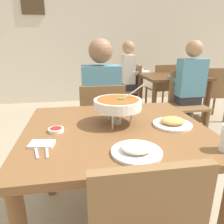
{
  "coord_description": "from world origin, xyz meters",
  "views": [
    {
      "loc": [
        -0.22,
        -1.17,
        1.26
      ],
      "look_at": [
        0.0,
        0.15,
        0.82
      ],
      "focal_mm": 33.57,
      "sensor_mm": 36.0,
      "label": 1
    }
  ],
  "objects_px": {
    "chair_bg_middle": "(132,86)",
    "chair_bg_right": "(214,91)",
    "chair_bg_left": "(186,99)",
    "dining_table_far": "(173,84)",
    "dining_table_main": "(116,144)",
    "rice_plate": "(137,150)",
    "chair_bg_corner": "(162,85)",
    "patron_bg_middle": "(130,73)",
    "diner_main": "(101,99)",
    "curry_bowl": "(118,104)",
    "appetizer_plate": "(172,123)",
    "patron_bg_left": "(189,83)",
    "chair_diner_main": "(102,122)",
    "sauce_dish": "(56,130)"
  },
  "relations": [
    {
      "from": "chair_bg_middle",
      "to": "chair_bg_right",
      "type": "height_order",
      "value": "same"
    },
    {
      "from": "chair_bg_left",
      "to": "dining_table_far",
      "type": "bearing_deg",
      "value": 85.11
    },
    {
      "from": "dining_table_main",
      "to": "dining_table_far",
      "type": "relative_size",
      "value": 1.11
    },
    {
      "from": "chair_bg_middle",
      "to": "chair_bg_right",
      "type": "distance_m",
      "value": 1.41
    },
    {
      "from": "dining_table_far",
      "to": "rice_plate",
      "type": "bearing_deg",
      "value": -118.71
    },
    {
      "from": "chair_bg_left",
      "to": "chair_bg_corner",
      "type": "distance_m",
      "value": 1.06
    },
    {
      "from": "chair_bg_middle",
      "to": "patron_bg_middle",
      "type": "height_order",
      "value": "patron_bg_middle"
    },
    {
      "from": "chair_bg_middle",
      "to": "dining_table_far",
      "type": "bearing_deg",
      "value": -44.16
    },
    {
      "from": "diner_main",
      "to": "curry_bowl",
      "type": "height_order",
      "value": "diner_main"
    },
    {
      "from": "patron_bg_middle",
      "to": "rice_plate",
      "type": "bearing_deg",
      "value": -103.51
    },
    {
      "from": "curry_bowl",
      "to": "appetizer_plate",
      "type": "distance_m",
      "value": 0.36
    },
    {
      "from": "patron_bg_left",
      "to": "chair_diner_main",
      "type": "bearing_deg",
      "value": -151.38
    },
    {
      "from": "sauce_dish",
      "to": "patron_bg_middle",
      "type": "relative_size",
      "value": 0.07
    },
    {
      "from": "chair_diner_main",
      "to": "rice_plate",
      "type": "relative_size",
      "value": 3.75
    },
    {
      "from": "diner_main",
      "to": "curry_bowl",
      "type": "xyz_separation_m",
      "value": [
        0.02,
        -0.75,
        0.15
      ]
    },
    {
      "from": "sauce_dish",
      "to": "dining_table_far",
      "type": "height_order",
      "value": "sauce_dish"
    },
    {
      "from": "chair_bg_right",
      "to": "patron_bg_middle",
      "type": "relative_size",
      "value": 0.69
    },
    {
      "from": "diner_main",
      "to": "dining_table_far",
      "type": "distance_m",
      "value": 1.8
    },
    {
      "from": "curry_bowl",
      "to": "chair_bg_right",
      "type": "xyz_separation_m",
      "value": [
        1.99,
        1.84,
        -0.39
      ]
    },
    {
      "from": "chair_bg_right",
      "to": "dining_table_far",
      "type": "bearing_deg",
      "value": 170.35
    },
    {
      "from": "chair_diner_main",
      "to": "diner_main",
      "type": "height_order",
      "value": "diner_main"
    },
    {
      "from": "curry_bowl",
      "to": "chair_bg_right",
      "type": "bearing_deg",
      "value": 42.84
    },
    {
      "from": "chair_bg_corner",
      "to": "chair_bg_right",
      "type": "bearing_deg",
      "value": -44.75
    },
    {
      "from": "patron_bg_left",
      "to": "chair_bg_corner",
      "type": "bearing_deg",
      "value": 86.85
    },
    {
      "from": "dining_table_main",
      "to": "rice_plate",
      "type": "relative_size",
      "value": 4.61
    },
    {
      "from": "dining_table_main",
      "to": "dining_table_far",
      "type": "distance_m",
      "value": 2.42
    },
    {
      "from": "chair_bg_left",
      "to": "chair_bg_middle",
      "type": "distance_m",
      "value": 1.19
    },
    {
      "from": "sauce_dish",
      "to": "diner_main",
      "type": "bearing_deg",
      "value": 66.53
    },
    {
      "from": "chair_diner_main",
      "to": "rice_plate",
      "type": "distance_m",
      "value": 1.15
    },
    {
      "from": "chair_diner_main",
      "to": "chair_bg_middle",
      "type": "xyz_separation_m",
      "value": [
        0.77,
        1.78,
        0.0
      ]
    },
    {
      "from": "chair_diner_main",
      "to": "dining_table_far",
      "type": "distance_m",
      "value": 1.82
    },
    {
      "from": "diner_main",
      "to": "rice_plate",
      "type": "distance_m",
      "value": 1.15
    },
    {
      "from": "diner_main",
      "to": "chair_bg_corner",
      "type": "height_order",
      "value": "diner_main"
    },
    {
      "from": "chair_bg_left",
      "to": "chair_bg_right",
      "type": "xyz_separation_m",
      "value": [
        0.73,
        0.42,
        0.0
      ]
    },
    {
      "from": "sauce_dish",
      "to": "patron_bg_middle",
      "type": "bearing_deg",
      "value": 67.13
    },
    {
      "from": "chair_bg_middle",
      "to": "curry_bowl",
      "type": "bearing_deg",
      "value": -106.62
    },
    {
      "from": "dining_table_far",
      "to": "patron_bg_middle",
      "type": "distance_m",
      "value": 0.82
    },
    {
      "from": "chair_bg_left",
      "to": "appetizer_plate",
      "type": "bearing_deg",
      "value": -121.43
    },
    {
      "from": "chair_bg_middle",
      "to": "chair_bg_right",
      "type": "bearing_deg",
      "value": -27.9
    },
    {
      "from": "chair_bg_middle",
      "to": "chair_bg_left",
      "type": "bearing_deg",
      "value": -64.57
    },
    {
      "from": "dining_table_far",
      "to": "diner_main",
      "type": "bearing_deg",
      "value": -137.69
    },
    {
      "from": "sauce_dish",
      "to": "chair_diner_main",
      "type": "bearing_deg",
      "value": 65.67
    },
    {
      "from": "sauce_dish",
      "to": "chair_bg_corner",
      "type": "xyz_separation_m",
      "value": [
        1.72,
        2.56,
        -0.27
      ]
    },
    {
      "from": "dining_table_main",
      "to": "appetizer_plate",
      "type": "relative_size",
      "value": 4.61
    },
    {
      "from": "chair_diner_main",
      "to": "chair_bg_right",
      "type": "relative_size",
      "value": 1.0
    },
    {
      "from": "chair_bg_corner",
      "to": "chair_diner_main",
      "type": "bearing_deg",
      "value": -127.65
    },
    {
      "from": "diner_main",
      "to": "patron_bg_left",
      "type": "relative_size",
      "value": 1.0
    },
    {
      "from": "patron_bg_middle",
      "to": "curry_bowl",
      "type": "bearing_deg",
      "value": -105.83
    },
    {
      "from": "rice_plate",
      "to": "patron_bg_middle",
      "type": "xyz_separation_m",
      "value": [
        0.7,
        2.92,
        -0.05
      ]
    },
    {
      "from": "diner_main",
      "to": "chair_bg_right",
      "type": "bearing_deg",
      "value": 28.48
    }
  ]
}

